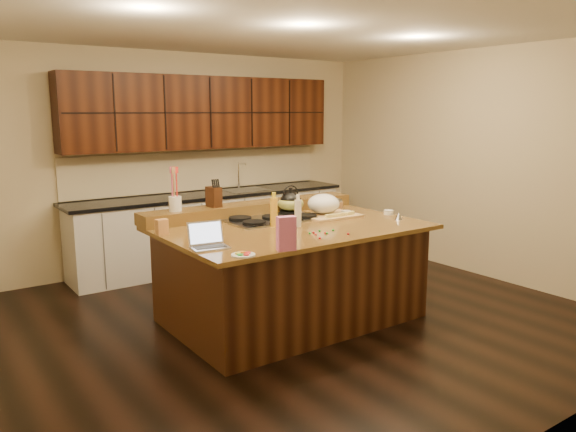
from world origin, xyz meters
TOP-DOWN VIEW (x-y plane):
  - room at (0.00, 0.00)m, footprint 5.52×5.02m
  - island at (0.00, 0.00)m, footprint 2.40×1.60m
  - back_ledge at (0.00, 0.70)m, footprint 2.40×0.30m
  - cooktop at (0.00, 0.30)m, footprint 0.92×0.52m
  - back_counter at (0.30, 2.23)m, footprint 3.70×0.66m
  - kettle at (0.30, 0.43)m, footprint 0.28×0.28m
  - green_bowl at (0.30, 0.43)m, footprint 0.33×0.33m
  - laptop at (-1.03, -0.32)m, footprint 0.31×0.26m
  - oil_bottle at (-0.17, 0.03)m, footprint 0.07×0.07m
  - vinegar_bottle at (0.02, -0.09)m, footprint 0.08×0.08m
  - wooden_tray at (0.55, 0.17)m, footprint 0.57×0.46m
  - ramekin_a at (0.77, 0.10)m, footprint 0.12×0.12m
  - ramekin_b at (1.15, -0.13)m, footprint 0.12×0.12m
  - ramekin_c at (0.55, 0.25)m, footprint 0.10×0.10m
  - strainer_bowl at (0.85, 0.43)m, footprint 0.31×0.31m
  - kitchen_timer at (1.03, -0.38)m, footprint 0.09×0.09m
  - pink_bag at (-0.59, -0.76)m, footprint 0.16×0.11m
  - candy_plate at (-0.94, -0.71)m, footprint 0.20×0.20m
  - package_box at (-1.15, 0.31)m, footprint 0.10×0.07m
  - utensil_crock at (-0.85, 0.70)m, footprint 0.13×0.13m
  - knife_block at (-0.44, 0.70)m, footprint 0.11×0.17m
  - gumdrop_0 at (-0.05, -0.41)m, footprint 0.02×0.02m
  - gumdrop_1 at (0.04, -0.38)m, footprint 0.02×0.02m
  - gumdrop_2 at (-0.08, -0.48)m, footprint 0.02×0.02m
  - gumdrop_3 at (-0.09, -0.41)m, footprint 0.02×0.02m
  - gumdrop_4 at (0.02, -0.48)m, footprint 0.02×0.02m
  - gumdrop_5 at (0.03, -0.49)m, footprint 0.02×0.02m
  - gumdrop_6 at (0.17, -0.62)m, footprint 0.02×0.02m
  - gumdrop_7 at (0.15, -0.43)m, footprint 0.02×0.02m
  - gumdrop_8 at (-0.14, -0.61)m, footprint 0.02×0.02m

SIDE VIEW (x-z plane):
  - island at x=0.00m, z-range 0.00..0.92m
  - candy_plate at x=-0.94m, z-range 0.92..0.93m
  - gumdrop_0 at x=-0.05m, z-range 0.92..0.94m
  - gumdrop_1 at x=0.04m, z-range 0.92..0.94m
  - gumdrop_2 at x=-0.08m, z-range 0.92..0.94m
  - gumdrop_3 at x=-0.09m, z-range 0.92..0.94m
  - gumdrop_4 at x=0.02m, z-range 0.92..0.94m
  - gumdrop_5 at x=0.03m, z-range 0.92..0.94m
  - gumdrop_6 at x=0.17m, z-range 0.92..0.94m
  - gumdrop_7 at x=0.15m, z-range 0.92..0.94m
  - gumdrop_8 at x=-0.14m, z-range 0.92..0.94m
  - cooktop at x=0.00m, z-range 0.91..0.96m
  - ramekin_a at x=0.77m, z-range 0.92..0.96m
  - ramekin_b at x=1.15m, z-range 0.92..0.96m
  - ramekin_c at x=0.55m, z-range 0.92..0.96m
  - kitchen_timer at x=1.03m, z-range 0.92..0.99m
  - strainer_bowl at x=0.85m, z-range 0.92..1.01m
  - laptop at x=-1.03m, z-range 0.87..1.07m
  - back_ledge at x=0.00m, z-range 0.92..1.04m
  - back_counter at x=0.30m, z-range -0.22..2.18m
  - package_box at x=-1.15m, z-range 0.92..1.06m
  - wooden_tray at x=0.55m, z-range 0.91..1.13m
  - green_bowl at x=0.30m, z-range 0.97..1.11m
  - vinegar_bottle at x=0.02m, z-range 0.92..1.17m
  - pink_bag at x=-0.59m, z-range 0.92..1.19m
  - oil_bottle at x=-0.17m, z-range 0.92..1.19m
  - kettle at x=0.30m, z-range 0.96..1.16m
  - utensil_crock at x=-0.85m, z-range 1.04..1.18m
  - knife_block at x=-0.44m, z-range 1.04..1.24m
  - room at x=0.00m, z-range -0.01..2.71m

